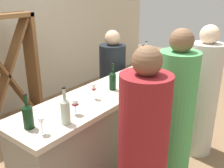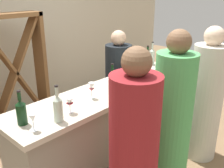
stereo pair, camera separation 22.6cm
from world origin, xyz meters
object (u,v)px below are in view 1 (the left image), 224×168
(person_left_guest, at_px, (143,152))
(person_right_guest, at_px, (174,120))
(wine_bottle_center_dark_green, at_px, (113,80))
(wine_bottle_rightmost_clear_pale, at_px, (146,55))
(wine_rack, at_px, (6,75))
(person_server_behind, at_px, (112,82))
(wine_bottle_second_left_clear_pale, at_px, (65,110))
(water_pitcher, at_px, (143,70))
(wine_glass_near_center, at_px, (75,104))
(person_center_guest, at_px, (201,97))
(wine_glass_near_right, at_px, (94,88))
(wine_glass_near_left, at_px, (41,122))
(wine_bottle_second_right_dark_green, at_px, (143,61))
(wine_bottle_leftmost_dark_green, at_px, (28,115))

(person_left_guest, xyz_separation_m, person_right_guest, (0.60, 0.01, 0.03))
(wine_bottle_center_dark_green, bearing_deg, wine_bottle_rightmost_clear_pale, 12.40)
(wine_rack, distance_m, person_server_behind, 1.51)
(wine_bottle_second_left_clear_pale, bearing_deg, water_pitcher, 3.83)
(wine_glass_near_center, bearing_deg, wine_bottle_second_left_clear_pale, -161.72)
(person_center_guest, relative_size, person_right_guest, 0.97)
(wine_glass_near_right, height_order, person_server_behind, person_server_behind)
(wine_bottle_rightmost_clear_pale, height_order, person_left_guest, person_left_guest)
(wine_glass_near_right, bearing_deg, wine_bottle_rightmost_clear_pale, 9.89)
(wine_rack, distance_m, wine_glass_near_left, 1.97)
(wine_bottle_second_left_clear_pale, relative_size, wine_bottle_center_dark_green, 1.08)
(wine_bottle_center_dark_green, bearing_deg, wine_bottle_second_right_dark_green, 7.88)
(person_left_guest, relative_size, person_center_guest, 1.00)
(wine_bottle_center_dark_green, height_order, water_pitcher, wine_bottle_center_dark_green)
(wine_bottle_leftmost_dark_green, distance_m, wine_bottle_second_left_clear_pale, 0.29)
(wine_rack, distance_m, water_pitcher, 1.92)
(wine_bottle_rightmost_clear_pale, xyz_separation_m, person_center_guest, (-0.24, -0.93, -0.33))
(wine_bottle_leftmost_dark_green, height_order, water_pitcher, wine_bottle_leftmost_dark_green)
(wine_bottle_second_left_clear_pale, distance_m, wine_glass_near_right, 0.53)
(wine_bottle_second_right_dark_green, bearing_deg, wine_rack, 123.85)
(wine_bottle_leftmost_dark_green, distance_m, wine_bottle_center_dark_green, 1.04)
(wine_bottle_center_dark_green, height_order, wine_glass_near_right, wine_bottle_center_dark_green)
(wine_rack, relative_size, wine_bottle_center_dark_green, 5.68)
(water_pitcher, relative_size, person_left_guest, 0.12)
(wine_glass_near_center, relative_size, person_right_guest, 0.09)
(person_right_guest, distance_m, person_server_behind, 1.50)
(wine_bottle_rightmost_clear_pale, height_order, person_center_guest, person_center_guest)
(wine_bottle_leftmost_dark_green, bearing_deg, wine_bottle_second_left_clear_pale, -38.13)
(wine_bottle_leftmost_dark_green, relative_size, person_server_behind, 0.21)
(wine_glass_near_right, bearing_deg, wine_bottle_leftmost_dark_green, 177.50)
(person_right_guest, bearing_deg, wine_bottle_rightmost_clear_pale, -39.73)
(wine_bottle_center_dark_green, relative_size, person_center_guest, 0.18)
(wine_rack, height_order, wine_bottle_leftmost_dark_green, wine_rack)
(water_pitcher, bearing_deg, wine_glass_near_right, 176.24)
(wine_bottle_leftmost_dark_green, bearing_deg, person_right_guest, -32.43)
(wine_bottle_second_right_dark_green, xyz_separation_m, person_right_guest, (-0.70, -0.80, -0.31))
(wine_glass_near_right, xyz_separation_m, person_left_guest, (-0.21, -0.70, -0.32))
(wine_rack, distance_m, person_right_guest, 2.39)
(wine_bottle_second_right_dark_green, distance_m, person_right_guest, 1.11)
(wine_bottle_leftmost_dark_green, relative_size, wine_bottle_second_left_clear_pale, 0.92)
(wine_bottle_second_left_clear_pale, relative_size, wine_glass_near_right, 1.92)
(wine_bottle_rightmost_clear_pale, xyz_separation_m, wine_glass_near_center, (-1.75, -0.34, -0.03))
(wine_bottle_center_dark_green, height_order, wine_glass_near_left, wine_bottle_center_dark_green)
(person_right_guest, bearing_deg, wine_glass_near_center, 58.81)
(wine_glass_near_left, xyz_separation_m, water_pitcher, (1.57, 0.07, -0.00))
(wine_bottle_rightmost_clear_pale, bearing_deg, wine_bottle_second_right_dark_green, -156.55)
(wine_bottle_second_right_dark_green, height_order, person_right_guest, person_right_guest)
(wine_bottle_leftmost_dark_green, xyz_separation_m, person_left_guest, (0.53, -0.73, -0.32))
(person_right_guest, bearing_deg, person_center_guest, -82.65)
(wine_bottle_leftmost_dark_green, height_order, wine_bottle_rightmost_clear_pale, wine_bottle_rightmost_clear_pale)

